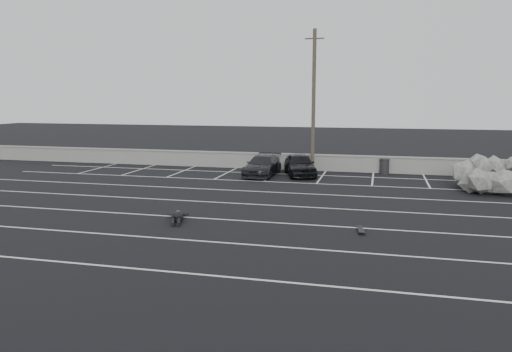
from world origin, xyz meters
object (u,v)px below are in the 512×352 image
(utility_pole, at_px, (314,101))
(skateboard, at_px, (361,230))
(trash_bin, at_px, (385,166))
(person, at_px, (177,213))
(car_left, at_px, (300,165))
(car_right, at_px, (262,165))

(utility_pole, xyz_separation_m, skateboard, (3.58, -13.76, -4.42))
(trash_bin, distance_m, person, 16.09)
(person, bearing_deg, utility_pole, 55.94)
(utility_pole, bearing_deg, person, -104.54)
(car_left, relative_size, car_right, 0.94)
(car_right, xyz_separation_m, person, (-0.73, -11.49, -0.39))
(utility_pole, relative_size, trash_bin, 9.46)
(car_left, relative_size, utility_pole, 0.45)
(person, xyz_separation_m, skateboard, (7.10, -0.19, -0.16))
(car_left, relative_size, skateboard, 4.94)
(car_right, distance_m, utility_pole, 5.22)
(trash_bin, relative_size, skateboard, 1.16)
(car_left, distance_m, person, 12.37)
(utility_pole, distance_m, person, 14.66)
(person, bearing_deg, skateboard, -21.06)
(person, bearing_deg, trash_bin, 40.74)
(trash_bin, bearing_deg, car_left, -158.61)
(car_left, relative_size, trash_bin, 4.27)
(car_left, xyz_separation_m, car_right, (-2.24, -0.52, -0.07))
(car_right, distance_m, person, 11.51)
(car_right, relative_size, utility_pole, 0.48)
(car_left, height_order, utility_pole, utility_pole)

